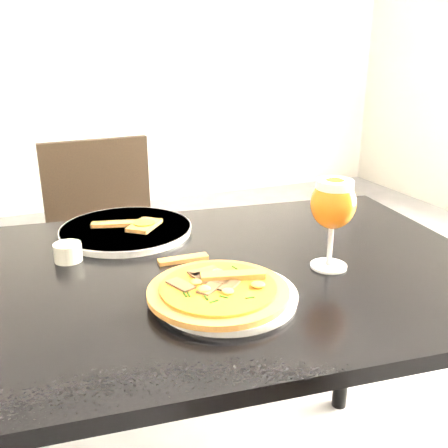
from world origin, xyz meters
name	(u,v)px	position (x,y,z in m)	size (l,w,h in m)	color
dining_table	(214,305)	(-0.14, 0.05, 0.66)	(1.29, 0.93, 0.75)	black
chair_far	(110,254)	(-0.24, 0.84, 0.49)	(0.43, 0.43, 0.88)	black
plate_main	(226,296)	(-0.17, -0.09, 0.76)	(0.26, 0.26, 0.01)	white
pizza	(219,290)	(-0.18, -0.09, 0.77)	(0.26, 0.26, 0.03)	#974D24
plate_second	(126,230)	(-0.27, 0.33, 0.76)	(0.32, 0.32, 0.02)	white
crust_scraps	(134,225)	(-0.25, 0.32, 0.77)	(0.18, 0.12, 0.01)	#974D24
loose_crust	(183,259)	(-0.19, 0.11, 0.75)	(0.11, 0.03, 0.01)	#974D24
sauce_cup	(68,251)	(-0.42, 0.21, 0.77)	(0.06, 0.06, 0.04)	beige
beer_glass	(333,204)	(0.09, -0.04, 0.89)	(0.09, 0.09, 0.20)	silver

